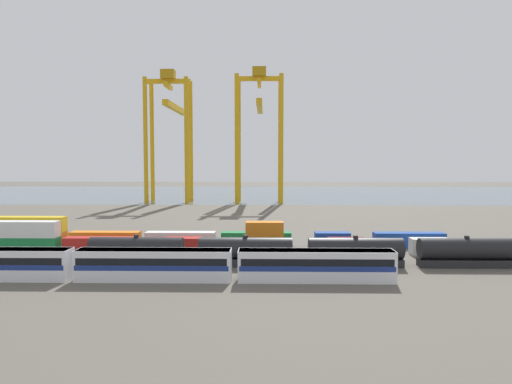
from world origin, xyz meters
TOP-DOWN VIEW (x-y plane):
  - ground_plane at (0.00, 40.00)m, footprint 420.00×420.00m
  - harbour_water at (0.00, 135.19)m, footprint 400.00×110.00m
  - passenger_train at (-9.53, -18.84)m, footprint 60.10×3.14m
  - freight_tank_row at (17.31, -10.48)m, footprint 75.94×2.96m
  - shipping_container_0 at (-35.28, -1.87)m, footprint 12.10×2.44m
  - shipping_container_1 at (-35.28, -1.87)m, footprint 12.10×2.44m
  - shipping_container_2 at (-22.07, -1.87)m, footprint 12.10×2.44m
  - shipping_container_3 at (-8.86, -1.87)m, footprint 6.04×2.44m
  - shipping_container_4 at (4.35, -1.87)m, footprint 6.04×2.44m
  - shipping_container_5 at (4.35, -1.87)m, footprint 6.04×2.44m
  - shipping_container_6 at (17.56, -1.87)m, footprint 6.04×2.44m
  - shipping_container_7 at (30.77, -1.87)m, footprint 6.04×2.44m
  - shipping_container_8 at (-36.71, 4.09)m, footprint 12.10×2.44m
  - shipping_container_9 at (-36.71, 4.09)m, footprint 12.10×2.44m
  - shipping_container_10 at (-23.50, 4.09)m, footprint 12.10×2.44m
  - shipping_container_11 at (-10.30, 4.09)m, footprint 12.10×2.44m
  - shipping_container_12 at (2.90, 4.09)m, footprint 12.10×2.44m
  - shipping_container_13 at (16.11, 4.09)m, footprint 6.04×2.44m
  - shipping_container_14 at (29.31, 4.09)m, footprint 12.10×2.44m
  - gantry_crane_west at (-30.10, 94.20)m, footprint 15.89×38.31m
  - gantry_crane_central at (2.27, 93.77)m, footprint 16.87×36.72m

SIDE VIEW (x-z plane):
  - ground_plane at x=0.00m, z-range 0.00..0.00m
  - harbour_water at x=0.00m, z-range 0.00..0.01m
  - shipping_container_0 at x=-35.28m, z-range 0.00..2.60m
  - shipping_container_2 at x=-22.07m, z-range 0.00..2.60m
  - shipping_container_3 at x=-8.86m, z-range 0.00..2.60m
  - shipping_container_4 at x=4.35m, z-range 0.00..2.60m
  - shipping_container_6 at x=17.56m, z-range 0.00..2.60m
  - shipping_container_7 at x=30.77m, z-range 0.00..2.60m
  - shipping_container_8 at x=-36.71m, z-range 0.00..2.60m
  - shipping_container_10 at x=-23.50m, z-range 0.00..2.60m
  - shipping_container_11 at x=-10.30m, z-range 0.00..2.60m
  - shipping_container_12 at x=2.90m, z-range 0.00..2.60m
  - shipping_container_13 at x=16.11m, z-range 0.00..2.60m
  - shipping_container_14 at x=29.31m, z-range 0.00..2.60m
  - freight_tank_row at x=17.31m, z-range -0.11..4.31m
  - passenger_train at x=-9.53m, z-range 0.19..4.09m
  - shipping_container_1 at x=-35.28m, z-range 2.60..5.20m
  - shipping_container_5 at x=4.35m, z-range 2.60..5.20m
  - shipping_container_9 at x=-36.71m, z-range 2.60..5.20m
  - gantry_crane_west at x=-30.10m, z-range 5.23..52.24m
  - gantry_crane_central at x=2.27m, z-range 5.24..53.06m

